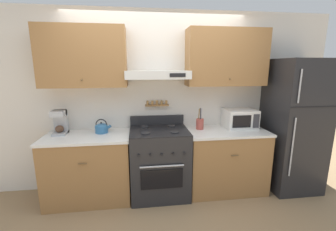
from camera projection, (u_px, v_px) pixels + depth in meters
name	position (u px, v px, depth m)	size (l,w,h in m)	color
ground_plane	(162.00, 206.00, 2.93)	(16.00, 16.00, 0.00)	#937551
wall_back	(157.00, 87.00, 3.20)	(5.20, 0.46, 2.55)	silver
counter_left	(89.00, 167.00, 3.03)	(1.11, 0.66, 0.90)	olive
counter_right	(225.00, 160.00, 3.28)	(1.13, 0.66, 0.90)	olive
stove_range	(159.00, 162.00, 3.13)	(0.79, 0.69, 1.08)	#232326
refrigerator	(293.00, 126.00, 3.25)	(0.69, 0.73, 1.89)	#232326
tea_kettle	(102.00, 128.00, 3.04)	(0.22, 0.17, 0.19)	teal
coffee_maker	(60.00, 122.00, 2.98)	(0.17, 0.21, 0.32)	#ADAFB5
microwave	(239.00, 118.00, 3.30)	(0.44, 0.39, 0.27)	white
utensil_crock	(200.00, 123.00, 3.22)	(0.11, 0.11, 0.31)	#B24C42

